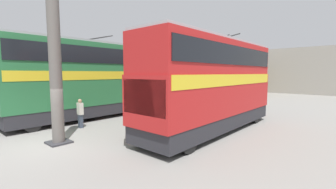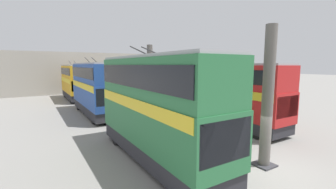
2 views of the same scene
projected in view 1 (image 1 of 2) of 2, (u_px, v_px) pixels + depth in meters
ground_plane at (48, 146)px, 9.93m from camera, size 240.00×240.00×0.00m
depot_back_wall at (279, 71)px, 35.91m from camera, size 0.50×36.00×7.05m
support_column_near at (56, 72)px, 9.97m from camera, size 0.95×0.95×6.73m
support_column_far at (204, 73)px, 19.15m from camera, size 0.95×0.95×6.73m
bus_left_near at (213, 80)px, 12.20m from camera, size 10.35×2.54×5.62m
bus_right_near at (81, 75)px, 15.24m from camera, size 9.71×2.54×5.97m
bus_right_mid at (189, 76)px, 24.68m from camera, size 10.00×2.54×5.72m
bus_right_far at (235, 76)px, 33.40m from camera, size 9.23×2.54×5.54m
person_by_left_row at (135, 117)px, 11.47m from camera, size 0.46×0.33×1.78m
person_aisle_midway at (147, 108)px, 14.99m from camera, size 0.43×0.27×1.63m
person_by_right_row at (80, 113)px, 13.09m from camera, size 0.28×0.44×1.70m
oil_drum at (162, 119)px, 13.66m from camera, size 0.65×0.65×0.83m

